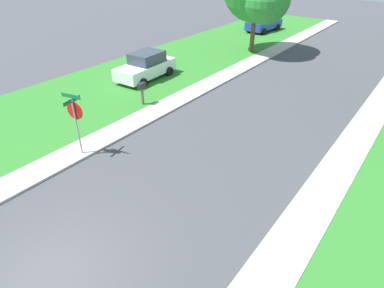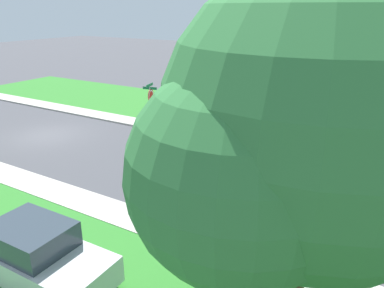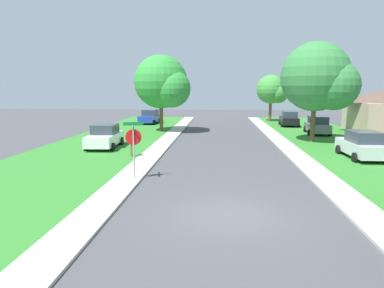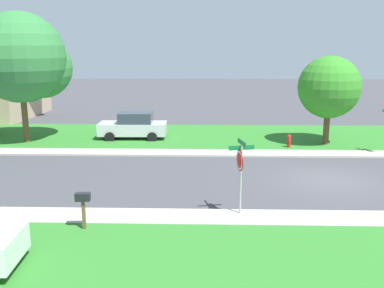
{
  "view_description": "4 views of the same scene",
  "coord_description": "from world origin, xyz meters",
  "px_view_note": "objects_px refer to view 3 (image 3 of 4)",
  "views": [
    {
      "loc": [
        6.51,
        -2.34,
        7.72
      ],
      "look_at": [
        0.24,
        6.01,
        1.4
      ],
      "focal_mm": 30.99,
      "sensor_mm": 36.0,
      "label": 1
    },
    {
      "loc": [
        13.55,
        18.05,
        7.1
      ],
      "look_at": [
        0.17,
        10.04,
        1.4
      ],
      "focal_mm": 35.11,
      "sensor_mm": 36.0,
      "label": 2
    },
    {
      "loc": [
        -0.39,
        -11.42,
        4.32
      ],
      "look_at": [
        -1.77,
        6.61,
        1.4
      ],
      "focal_mm": 32.22,
      "sensor_mm": 36.0,
      "label": 3
    },
    {
      "loc": [
        -19.1,
        5.65,
        5.97
      ],
      "look_at": [
        1.0,
        6.22,
        1.4
      ],
      "focal_mm": 40.92,
      "sensor_mm": 36.0,
      "label": 4
    }
  ],
  "objects_px": {
    "tree_corner_large": "(164,84)",
    "mailbox": "(131,142)",
    "car_silver_kerbside_mid": "(363,145)",
    "car_white_across_road": "(105,136)",
    "tree_sidewalk_mid": "(320,79)",
    "car_blue_driveway_right": "(150,117)",
    "car_grey_behind_trees": "(317,125)",
    "tree_across_right": "(273,90)",
    "stop_sign_far_corner": "(134,141)",
    "car_black_far_down_street": "(289,119)"
  },
  "relations": [
    {
      "from": "tree_corner_large",
      "to": "mailbox",
      "type": "height_order",
      "value": "tree_corner_large"
    },
    {
      "from": "car_silver_kerbside_mid",
      "to": "car_white_across_road",
      "type": "bearing_deg",
      "value": 171.4
    },
    {
      "from": "car_silver_kerbside_mid",
      "to": "tree_sidewalk_mid",
      "type": "relative_size",
      "value": 0.55
    },
    {
      "from": "car_blue_driveway_right",
      "to": "mailbox",
      "type": "xyz_separation_m",
      "value": [
        2.93,
        -20.72,
        0.14
      ]
    },
    {
      "from": "car_grey_behind_trees",
      "to": "tree_across_right",
      "type": "relative_size",
      "value": 0.73
    },
    {
      "from": "stop_sign_far_corner",
      "to": "car_grey_behind_trees",
      "type": "bearing_deg",
      "value": 52.47
    },
    {
      "from": "car_grey_behind_trees",
      "to": "car_silver_kerbside_mid",
      "type": "distance_m",
      "value": 11.54
    },
    {
      "from": "car_blue_driveway_right",
      "to": "tree_corner_large",
      "type": "xyz_separation_m",
      "value": [
        2.97,
        -7.82,
        3.93
      ]
    },
    {
      "from": "car_grey_behind_trees",
      "to": "tree_sidewalk_mid",
      "type": "relative_size",
      "value": 0.56
    },
    {
      "from": "tree_across_right",
      "to": "tree_corner_large",
      "type": "relative_size",
      "value": 0.8
    },
    {
      "from": "tree_across_right",
      "to": "car_silver_kerbside_mid",
      "type": "bearing_deg",
      "value": -85.41
    },
    {
      "from": "car_grey_behind_trees",
      "to": "tree_sidewalk_mid",
      "type": "bearing_deg",
      "value": -105.72
    },
    {
      "from": "car_blue_driveway_right",
      "to": "stop_sign_far_corner",
      "type": "bearing_deg",
      "value": -80.4
    },
    {
      "from": "car_blue_driveway_right",
      "to": "mailbox",
      "type": "distance_m",
      "value": 20.93
    },
    {
      "from": "car_silver_kerbside_mid",
      "to": "tree_corner_large",
      "type": "distance_m",
      "value": 19.22
    },
    {
      "from": "car_silver_kerbside_mid",
      "to": "car_grey_behind_trees",
      "type": "bearing_deg",
      "value": 87.67
    },
    {
      "from": "mailbox",
      "to": "stop_sign_far_corner",
      "type": "bearing_deg",
      "value": -74.35
    },
    {
      "from": "car_grey_behind_trees",
      "to": "mailbox",
      "type": "xyz_separation_m",
      "value": [
        -14.78,
        -12.17,
        0.14
      ]
    },
    {
      "from": "car_grey_behind_trees",
      "to": "car_blue_driveway_right",
      "type": "bearing_deg",
      "value": 154.22
    },
    {
      "from": "stop_sign_far_corner",
      "to": "car_white_across_road",
      "type": "xyz_separation_m",
      "value": [
        -4.23,
        8.4,
        -1.01
      ]
    },
    {
      "from": "tree_sidewalk_mid",
      "to": "car_silver_kerbside_mid",
      "type": "bearing_deg",
      "value": -80.84
    },
    {
      "from": "car_white_across_road",
      "to": "mailbox",
      "type": "relative_size",
      "value": 3.35
    },
    {
      "from": "car_silver_kerbside_mid",
      "to": "mailbox",
      "type": "distance_m",
      "value": 14.32
    },
    {
      "from": "car_white_across_road",
      "to": "tree_across_right",
      "type": "relative_size",
      "value": 0.72
    },
    {
      "from": "car_white_across_road",
      "to": "tree_sidewalk_mid",
      "type": "height_order",
      "value": "tree_sidewalk_mid"
    },
    {
      "from": "stop_sign_far_corner",
      "to": "car_silver_kerbside_mid",
      "type": "xyz_separation_m",
      "value": [
        12.86,
        5.82,
        -1.01
      ]
    },
    {
      "from": "tree_sidewalk_mid",
      "to": "mailbox",
      "type": "height_order",
      "value": "tree_sidewalk_mid"
    },
    {
      "from": "car_grey_behind_trees",
      "to": "tree_across_right",
      "type": "xyz_separation_m",
      "value": [
        -2.39,
        12.4,
        3.22
      ]
    },
    {
      "from": "stop_sign_far_corner",
      "to": "tree_corner_large",
      "type": "height_order",
      "value": "tree_corner_large"
    },
    {
      "from": "car_blue_driveway_right",
      "to": "tree_across_right",
      "type": "relative_size",
      "value": 0.73
    },
    {
      "from": "car_black_far_down_street",
      "to": "car_white_across_road",
      "type": "bearing_deg",
      "value": -135.63
    },
    {
      "from": "car_grey_behind_trees",
      "to": "tree_across_right",
      "type": "distance_m",
      "value": 13.04
    },
    {
      "from": "stop_sign_far_corner",
      "to": "car_blue_driveway_right",
      "type": "distance_m",
      "value": 26.29
    },
    {
      "from": "car_white_across_road",
      "to": "tree_sidewalk_mid",
      "type": "bearing_deg",
      "value": 12.91
    },
    {
      "from": "car_silver_kerbside_mid",
      "to": "tree_across_right",
      "type": "xyz_separation_m",
      "value": [
        -1.92,
        23.93,
        3.22
      ]
    },
    {
      "from": "mailbox",
      "to": "car_silver_kerbside_mid",
      "type": "bearing_deg",
      "value": 2.55
    },
    {
      "from": "tree_sidewalk_mid",
      "to": "tree_corner_large",
      "type": "height_order",
      "value": "tree_sidewalk_mid"
    },
    {
      "from": "car_silver_kerbside_mid",
      "to": "car_black_far_down_street",
      "type": "height_order",
      "value": "same"
    },
    {
      "from": "car_grey_behind_trees",
      "to": "car_black_far_down_street",
      "type": "height_order",
      "value": "same"
    },
    {
      "from": "car_black_far_down_street",
      "to": "tree_sidewalk_mid",
      "type": "height_order",
      "value": "tree_sidewalk_mid"
    },
    {
      "from": "car_black_far_down_street",
      "to": "tree_corner_large",
      "type": "relative_size",
      "value": 0.58
    },
    {
      "from": "mailbox",
      "to": "car_black_far_down_street",
      "type": "bearing_deg",
      "value": 54.8
    },
    {
      "from": "car_black_far_down_street",
      "to": "tree_sidewalk_mid",
      "type": "relative_size",
      "value": 0.56
    },
    {
      "from": "car_black_far_down_street",
      "to": "tree_across_right",
      "type": "distance_m",
      "value": 6.39
    },
    {
      "from": "stop_sign_far_corner",
      "to": "car_white_across_road",
      "type": "relative_size",
      "value": 0.63
    },
    {
      "from": "car_grey_behind_trees",
      "to": "tree_corner_large",
      "type": "xyz_separation_m",
      "value": [
        -14.74,
        0.73,
        3.93
      ]
    },
    {
      "from": "tree_corner_large",
      "to": "car_white_across_road",
      "type": "bearing_deg",
      "value": -106.24
    },
    {
      "from": "tree_corner_large",
      "to": "tree_across_right",
      "type": "bearing_deg",
      "value": 43.39
    },
    {
      "from": "stop_sign_far_corner",
      "to": "mailbox",
      "type": "relative_size",
      "value": 2.11
    },
    {
      "from": "car_silver_kerbside_mid",
      "to": "tree_sidewalk_mid",
      "type": "distance_m",
      "value": 7.6
    }
  ]
}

